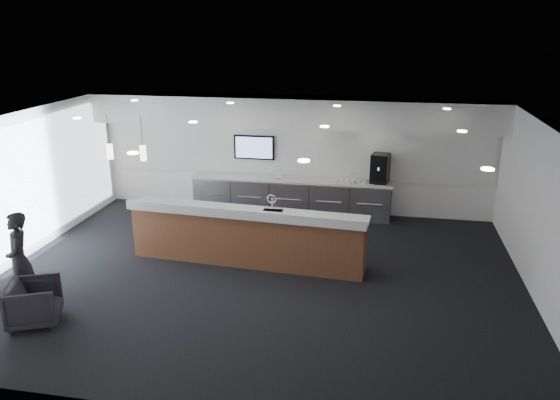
% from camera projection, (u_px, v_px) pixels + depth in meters
% --- Properties ---
extents(ground, '(10.00, 10.00, 0.00)m').
position_uv_depth(ground, '(259.00, 275.00, 10.62)').
color(ground, black).
rests_on(ground, ground).
extents(ceiling, '(10.00, 8.00, 0.02)m').
position_uv_depth(ceiling, '(257.00, 123.00, 9.69)').
color(ceiling, black).
rests_on(ceiling, back_wall).
extents(back_wall, '(10.00, 0.02, 3.00)m').
position_uv_depth(back_wall, '(293.00, 154.00, 13.89)').
color(back_wall, white).
rests_on(back_wall, ground).
extents(left_wall, '(0.02, 8.00, 3.00)m').
position_uv_depth(left_wall, '(18.00, 188.00, 11.04)').
color(left_wall, white).
rests_on(left_wall, ground).
extents(right_wall, '(0.02, 8.00, 3.00)m').
position_uv_depth(right_wall, '(545.00, 220.00, 9.27)').
color(right_wall, white).
rests_on(right_wall, ground).
extents(soffit_bulkhead, '(10.00, 0.90, 0.70)m').
position_uv_depth(soffit_bulkhead, '(291.00, 112.00, 13.11)').
color(soffit_bulkhead, silver).
rests_on(soffit_bulkhead, back_wall).
extents(alcove_panel, '(9.80, 0.06, 1.40)m').
position_uv_depth(alcove_panel, '(293.00, 150.00, 13.83)').
color(alcove_panel, silver).
rests_on(alcove_panel, back_wall).
extents(window_blinds_wall, '(0.04, 7.36, 2.55)m').
position_uv_depth(window_blinds_wall, '(20.00, 188.00, 11.03)').
color(window_blinds_wall, '#B1BED5').
rests_on(window_blinds_wall, left_wall).
extents(back_credenza, '(5.06, 0.66, 0.95)m').
position_uv_depth(back_credenza, '(291.00, 196.00, 13.87)').
color(back_credenza, '#9EA1A7').
rests_on(back_credenza, ground).
extents(wall_tv, '(1.05, 0.08, 0.62)m').
position_uv_depth(wall_tv, '(254.00, 147.00, 13.93)').
color(wall_tv, black).
rests_on(wall_tv, back_wall).
extents(pendant_left, '(0.12, 0.12, 0.30)m').
position_uv_depth(pendant_left, '(152.00, 149.00, 11.09)').
color(pendant_left, '#F9E2C2').
rests_on(pendant_left, ceiling).
extents(pendant_right, '(0.12, 0.12, 0.30)m').
position_uv_depth(pendant_right, '(120.00, 147.00, 11.22)').
color(pendant_right, '#F9E2C2').
rests_on(pendant_right, ceiling).
extents(ceiling_can_lights, '(7.00, 5.00, 0.02)m').
position_uv_depth(ceiling_can_lights, '(257.00, 124.00, 9.70)').
color(ceiling_can_lights, white).
rests_on(ceiling_can_lights, ceiling).
extents(service_counter, '(4.91, 1.17, 1.49)m').
position_uv_depth(service_counter, '(247.00, 236.00, 11.04)').
color(service_counter, brown).
rests_on(service_counter, ground).
extents(coffee_machine, '(0.49, 0.58, 0.72)m').
position_uv_depth(coffee_machine, '(380.00, 168.00, 13.28)').
color(coffee_machine, black).
rests_on(coffee_machine, back_credenza).
extents(info_sign_left, '(0.16, 0.02, 0.23)m').
position_uv_depth(info_sign_left, '(279.00, 175.00, 13.65)').
color(info_sign_left, silver).
rests_on(info_sign_left, back_credenza).
extents(info_sign_right, '(0.20, 0.04, 0.26)m').
position_uv_depth(info_sign_right, '(353.00, 177.00, 13.34)').
color(info_sign_right, silver).
rests_on(info_sign_right, back_credenza).
extents(armchair, '(1.04, 1.03, 0.72)m').
position_uv_depth(armchair, '(34.00, 303.00, 8.86)').
color(armchair, black).
rests_on(armchair, ground).
extents(lounge_guest, '(0.67, 0.73, 1.68)m').
position_uv_depth(lounge_guest, '(19.00, 260.00, 9.31)').
color(lounge_guest, black).
rests_on(lounge_guest, ground).
extents(cup_0, '(0.09, 0.09, 0.09)m').
position_uv_depth(cup_0, '(365.00, 182.00, 13.30)').
color(cup_0, white).
rests_on(cup_0, back_credenza).
extents(cup_1, '(0.13, 0.13, 0.09)m').
position_uv_depth(cup_1, '(359.00, 181.00, 13.32)').
color(cup_1, white).
rests_on(cup_1, back_credenza).
extents(cup_2, '(0.12, 0.12, 0.09)m').
position_uv_depth(cup_2, '(353.00, 181.00, 13.35)').
color(cup_2, white).
rests_on(cup_2, back_credenza).
extents(cup_3, '(0.12, 0.12, 0.09)m').
position_uv_depth(cup_3, '(347.00, 181.00, 13.37)').
color(cup_3, white).
rests_on(cup_3, back_credenza).
extents(cup_4, '(0.13, 0.13, 0.09)m').
position_uv_depth(cup_4, '(342.00, 180.00, 13.40)').
color(cup_4, white).
rests_on(cup_4, back_credenza).
extents(cup_5, '(0.10, 0.10, 0.09)m').
position_uv_depth(cup_5, '(336.00, 180.00, 13.42)').
color(cup_5, white).
rests_on(cup_5, back_credenza).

